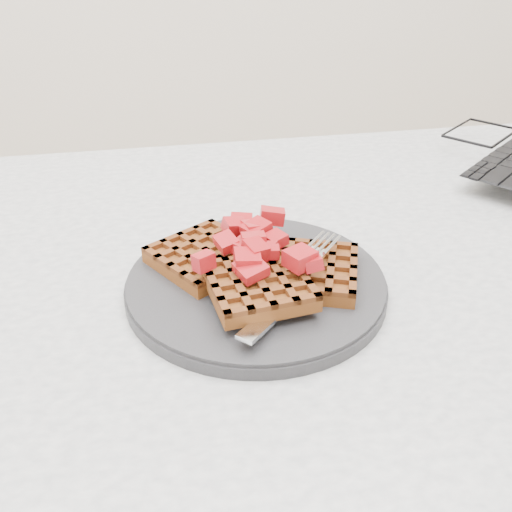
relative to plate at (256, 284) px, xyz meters
name	(u,v)px	position (x,y,z in m)	size (l,w,h in m)	color
table	(301,356)	(0.06, 0.02, -0.12)	(1.20, 0.80, 0.75)	silver
plate	(256,284)	(0.00, 0.00, 0.00)	(0.26, 0.26, 0.02)	#252528
waffles	(257,269)	(0.00, 0.00, 0.02)	(0.22, 0.19, 0.03)	brown
strawberry_pile	(256,243)	(0.00, 0.00, 0.05)	(0.15, 0.15, 0.02)	maroon
fork	(298,286)	(0.03, -0.03, 0.02)	(0.02, 0.18, 0.02)	silver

